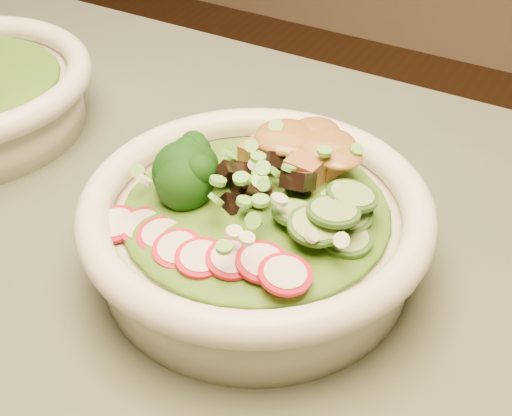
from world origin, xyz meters
The scene contains 10 objects.
dining_table centered at (0.00, 0.00, 0.64)m, with size 1.20×0.80×0.75m.
salad_bowl centered at (0.18, 0.09, 0.78)m, with size 0.24×0.24×0.06m.
lettuce_bed centered at (0.18, 0.09, 0.80)m, with size 0.18×0.18×0.02m, color #295612.
broccoli_florets centered at (0.12, 0.09, 0.82)m, with size 0.07×0.06×0.04m, color black, non-canonical shape.
radish_slices centered at (0.17, 0.03, 0.81)m, with size 0.10×0.04×0.02m, color #A60C1F, non-canonical shape.
cucumber_slices centered at (0.23, 0.09, 0.81)m, with size 0.06×0.06×0.03m, color #89B665, non-canonical shape.
mushroom_heap centered at (0.18, 0.10, 0.82)m, with size 0.06×0.06×0.04m, color black, non-canonical shape.
tofu_cubes centered at (0.18, 0.15, 0.81)m, with size 0.08×0.05×0.03m, color #955C31, non-canonical shape.
peanut_sauce centered at (0.18, 0.15, 0.83)m, with size 0.06×0.05×0.01m, color brown.
scallion_garnish centered at (0.18, 0.09, 0.82)m, with size 0.17×0.17×0.02m, color #5EB23F, non-canonical shape.
Camera 1 is at (0.36, -0.23, 1.10)m, focal length 50.00 mm.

